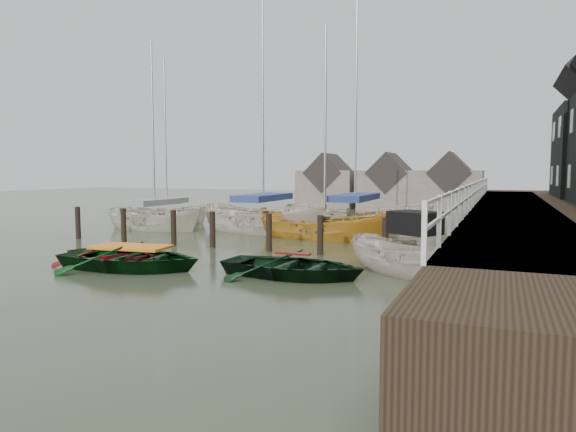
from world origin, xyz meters
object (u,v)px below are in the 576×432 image
at_px(rowboat_green, 131,269).
at_px(sailboat_a, 155,228).
at_px(rowboat_red, 115,266).
at_px(sailboat_e, 167,221).
at_px(sailboat_b, 263,230).
at_px(rowboat_dkgreen, 293,276).
at_px(motorboat, 413,272).
at_px(sailboat_c, 325,238).
at_px(sailboat_d, 355,232).

height_order(rowboat_green, sailboat_a, sailboat_a).
relative_size(rowboat_red, sailboat_e, 0.39).
bearing_deg(sailboat_a, sailboat_b, -72.28).
xyz_separation_m(rowboat_dkgreen, sailboat_a, (-10.94, 8.21, 0.06)).
xyz_separation_m(rowboat_red, sailboat_b, (0.37, 9.96, 0.06)).
relative_size(rowboat_red, sailboat_a, 0.38).
relative_size(rowboat_green, motorboat, 0.94).
bearing_deg(rowboat_dkgreen, sailboat_c, 14.29).
height_order(sailboat_a, sailboat_d, sailboat_d).
relative_size(motorboat, sailboat_e, 0.46).
relative_size(rowboat_dkgreen, sailboat_c, 0.40).
height_order(rowboat_dkgreen, sailboat_c, sailboat_c).
relative_size(rowboat_red, sailboat_b, 0.31).
relative_size(rowboat_green, sailboat_e, 0.43).
bearing_deg(rowboat_red, sailboat_c, -6.46).
bearing_deg(sailboat_c, rowboat_green, 164.76).
relative_size(rowboat_red, rowboat_dkgreen, 0.97).
xyz_separation_m(motorboat, sailboat_a, (-14.00, 6.66, -0.03)).
distance_m(rowboat_red, rowboat_green, 0.84).
height_order(sailboat_a, sailboat_e, sailboat_a).
distance_m(rowboat_dkgreen, motorboat, 3.43).
height_order(rowboat_green, sailboat_b, sailboat_b).
distance_m(motorboat, sailboat_a, 15.51).
bearing_deg(sailboat_a, rowboat_dkgreen, -120.38).
xyz_separation_m(sailboat_d, sailboat_e, (-11.33, 0.73, 0.01)).
bearing_deg(sailboat_d, rowboat_green, 165.65).
bearing_deg(sailboat_c, sailboat_e, 77.22).
height_order(sailboat_b, sailboat_d, sailboat_b).
bearing_deg(rowboat_green, sailboat_e, 25.12).
bearing_deg(sailboat_d, motorboat, -151.13).
relative_size(rowboat_red, sailboat_c, 0.38).
xyz_separation_m(rowboat_green, motorboat, (7.99, 2.40, 0.09)).
bearing_deg(rowboat_green, motorboat, -79.89).
height_order(rowboat_red, sailboat_d, sailboat_d).
xyz_separation_m(rowboat_dkgreen, sailboat_d, (-1.13, 10.59, 0.06)).
relative_size(sailboat_b, sailboat_c, 1.24).
xyz_separation_m(rowboat_red, rowboat_dkgreen, (5.74, 0.64, 0.00)).
relative_size(sailboat_d, sailboat_e, 1.20).
bearing_deg(rowboat_dkgreen, sailboat_a, 54.79).
bearing_deg(rowboat_red, sailboat_a, 47.82).
bearing_deg(motorboat, rowboat_green, 135.50).
height_order(rowboat_dkgreen, sailboat_d, sailboat_d).
height_order(rowboat_dkgreen, sailboat_a, sailboat_a).
bearing_deg(sailboat_a, motorboat, -108.95).
height_order(rowboat_green, sailboat_d, sailboat_d).
relative_size(rowboat_red, motorboat, 0.84).
height_order(sailboat_a, sailboat_c, sailboat_a).
height_order(rowboat_red, rowboat_dkgreen, rowboat_dkgreen).
distance_m(rowboat_green, sailboat_e, 14.32).
bearing_deg(motorboat, rowboat_dkgreen, 145.54).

